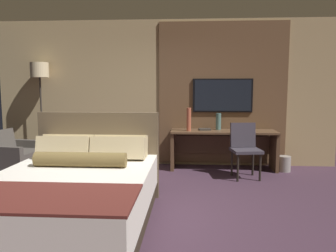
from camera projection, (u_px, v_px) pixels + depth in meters
ground_plane at (124, 213)px, 3.99m from camera, size 16.00×16.00×0.00m
wall_back_tv_panel at (159, 93)px, 6.38m from camera, size 7.20×0.09×2.80m
bed at (74, 195)px, 3.55m from camera, size 1.66×2.27×1.18m
desk at (223, 142)px, 6.10m from camera, size 1.93×0.57×0.72m
tv at (223, 95)px, 6.23m from camera, size 1.13×0.04×0.64m
desk_chair at (244, 145)px, 5.52m from camera, size 0.52×0.52×0.92m
armchair_by_window at (15, 159)px, 5.78m from camera, size 0.88×0.90×0.78m
floor_lamp at (40, 79)px, 6.24m from camera, size 0.34×0.34×1.99m
vase_tall at (189, 119)px, 5.99m from camera, size 0.08×0.08×0.42m
vase_short at (218, 121)px, 6.16m from camera, size 0.10×0.10×0.31m
book at (205, 129)px, 6.10m from camera, size 0.24×0.18×0.03m
waste_bin at (284, 164)px, 5.93m from camera, size 0.22×0.22×0.28m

